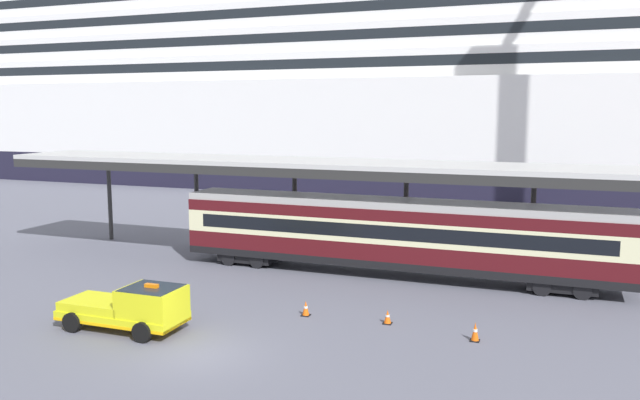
# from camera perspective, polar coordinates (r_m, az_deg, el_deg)

# --- Properties ---
(ground_plane) EXTENTS (400.00, 400.00, 0.00)m
(ground_plane) POSITION_cam_1_polar(r_m,az_deg,el_deg) (24.24, -10.75, -13.42)
(ground_plane) COLOR slate
(cruise_ship) EXTENTS (147.61, 28.28, 33.51)m
(cruise_ship) POSITION_cam_1_polar(r_m,az_deg,el_deg) (82.10, -2.01, 9.49)
(cruise_ship) COLOR black
(cruise_ship) RESTS_ON ground
(platform_canopy) EXTENTS (47.97, 5.09, 6.03)m
(platform_canopy) POSITION_cam_1_polar(r_m,az_deg,el_deg) (34.09, 6.90, 2.82)
(platform_canopy) COLOR #BABABA
(platform_canopy) RESTS_ON ground
(train_carriage) EXTENTS (23.50, 2.81, 4.11)m
(train_carriage) POSITION_cam_1_polar(r_m,az_deg,el_deg) (34.15, 6.63, -2.98)
(train_carriage) COLOR black
(train_carriage) RESTS_ON ground
(service_truck) EXTENTS (5.21, 2.28, 2.02)m
(service_truck) POSITION_cam_1_polar(r_m,az_deg,el_deg) (27.00, -16.38, -9.13)
(service_truck) COLOR yellow
(service_truck) RESTS_ON ground
(traffic_cone_near) EXTENTS (0.36, 0.36, 0.66)m
(traffic_cone_near) POSITION_cam_1_polar(r_m,az_deg,el_deg) (27.92, -1.28, -9.65)
(traffic_cone_near) COLOR black
(traffic_cone_near) RESTS_ON ground
(traffic_cone_mid) EXTENTS (0.36, 0.36, 0.59)m
(traffic_cone_mid) POSITION_cam_1_polar(r_m,az_deg,el_deg) (27.07, 6.05, -10.35)
(traffic_cone_mid) COLOR black
(traffic_cone_mid) RESTS_ON ground
(traffic_cone_far) EXTENTS (0.36, 0.36, 0.74)m
(traffic_cone_far) POSITION_cam_1_polar(r_m,az_deg,el_deg) (25.71, 13.69, -11.37)
(traffic_cone_far) COLOR black
(traffic_cone_far) RESTS_ON ground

